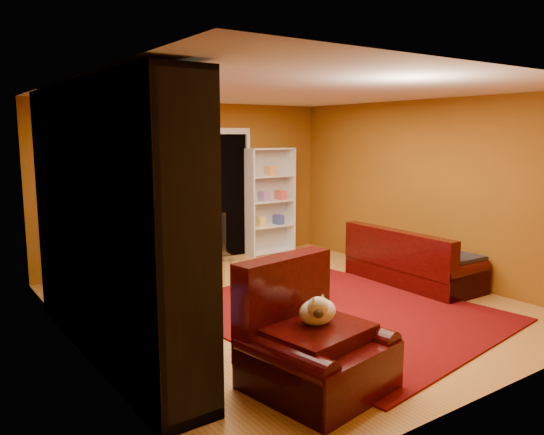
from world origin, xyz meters
TOP-DOWN VIEW (x-y plane):
  - floor at (0.00, 0.00)m, footprint 5.00×5.50m
  - ceiling at (0.00, 0.00)m, footprint 5.00×5.50m
  - wall_back at (0.00, 2.77)m, footprint 5.00×0.05m
  - wall_left at (-2.52, 0.00)m, footprint 0.05×5.50m
  - wall_right at (2.52, 0.00)m, footprint 0.05×5.50m
  - doorway at (0.60, 2.73)m, footprint 1.06×0.60m
  - rug at (0.28, -0.55)m, footprint 3.44×3.85m
  - media_unit at (-2.27, -0.18)m, footprint 0.59×3.36m
  - christmas_tree at (-1.40, 2.15)m, footprint 1.42×1.42m
  - gift_box_teal at (-1.82, 1.61)m, footprint 0.37×0.37m
  - gift_box_red at (-1.30, 2.19)m, footprint 0.24×0.24m
  - white_bookshelf at (1.47, 2.57)m, footprint 0.88×0.32m
  - armchair at (-1.11, -1.88)m, footprint 1.28×1.28m
  - dog at (-1.07, -1.82)m, footprint 0.45×0.37m
  - sofa at (2.02, -0.20)m, footprint 0.87×1.90m
  - coffee_table at (0.16, 0.02)m, footprint 0.84×0.84m
  - acrylic_chair at (-0.48, 1.10)m, footprint 0.59×0.62m

SIDE VIEW (x-z plane):
  - floor at x=0.00m, z-range -0.05..0.00m
  - rug at x=0.28m, z-range 0.00..0.02m
  - gift_box_red at x=-1.30m, z-range 0.00..0.22m
  - gift_box_teal at x=-1.82m, z-range 0.00..0.29m
  - coffee_table at x=0.16m, z-range -0.04..0.43m
  - sofa at x=2.02m, z-range 0.00..0.81m
  - armchair at x=-1.11m, z-range 0.00..0.86m
  - acrylic_chair at x=-0.48m, z-range 0.00..0.93m
  - dog at x=-1.07m, z-range 0.50..0.78m
  - white_bookshelf at x=1.47m, z-range -0.03..1.88m
  - christmas_tree at x=-1.40m, z-range -0.03..1.94m
  - doorway at x=0.60m, z-range -0.03..2.13m
  - media_unit at x=-2.27m, z-range 0.00..2.57m
  - wall_back at x=0.00m, z-range 0.00..2.60m
  - wall_left at x=-2.52m, z-range 0.00..2.60m
  - wall_right at x=2.52m, z-range 0.00..2.60m
  - ceiling at x=0.00m, z-range 2.60..2.65m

